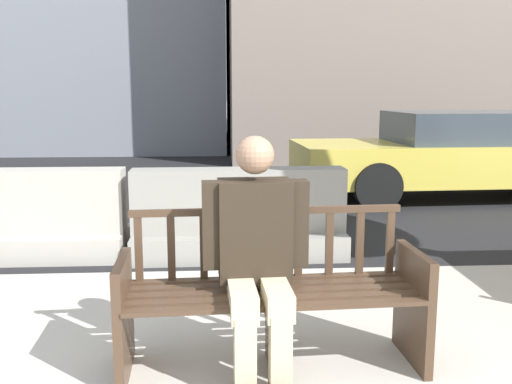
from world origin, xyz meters
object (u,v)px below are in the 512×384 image
Objects in this scene: jersey_barrier_left at (17,222)px; car_taxi_near at (463,154)px; seated_person at (257,252)px; jersey_barrier_centre at (239,221)px; street_bench at (272,299)px.

car_taxi_near is (5.46, 2.79, 0.31)m from jersey_barrier_left.
seated_person reaches higher than jersey_barrier_centre.
jersey_barrier_centre is (-0.11, 2.23, -0.06)m from street_bench.
jersey_barrier_centre is 1.01× the size of jersey_barrier_left.
jersey_barrier_centre is at bearing 90.59° from seated_person.
car_taxi_near is at bearing 27.07° from jersey_barrier_left.
car_taxi_near is at bearing 57.32° from street_bench.
seated_person is 0.65× the size of jersey_barrier_centre.
jersey_barrier_left is at bearing 133.64° from street_bench.
seated_person is 3.18m from jersey_barrier_left.
jersey_barrier_left is at bearing -152.93° from car_taxi_near.
jersey_barrier_centre is (-0.02, 2.29, -0.35)m from seated_person.
street_bench is 3.18m from jersey_barrier_left.
car_taxi_near reaches higher than jersey_barrier_centre.
jersey_barrier_left is 6.14m from car_taxi_near.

